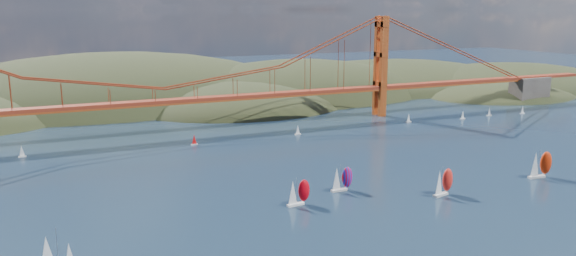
# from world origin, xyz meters

# --- Properties ---
(headlands) EXTENTS (725.00, 225.00, 96.00)m
(headlands) POSITION_xyz_m (44.95, 278.29, -12.46)
(headlands) COLOR black
(headlands) RESTS_ON ground
(bridge) EXTENTS (552.00, 12.00, 55.00)m
(bridge) POSITION_xyz_m (-1.75, 180.00, 32.23)
(bridge) COLOR maroon
(bridge) RESTS_ON ground
(racer_0) EXTENTS (7.79, 3.51, 8.82)m
(racer_0) POSITION_xyz_m (15.15, 64.44, 4.17)
(racer_0) COLOR white
(racer_0) RESTS_ON ground
(racer_1) EXTENTS (8.60, 4.87, 9.64)m
(racer_1) POSITION_xyz_m (61.46, 53.82, 4.55)
(racer_1) COLOR silver
(racer_1) RESTS_ON ground
(racer_2) EXTENTS (9.27, 3.94, 10.55)m
(racer_2) POSITION_xyz_m (105.43, 55.21, 4.98)
(racer_2) COLOR silver
(racer_2) RESTS_ON ground
(racer_rwb) EXTENTS (7.78, 3.18, 8.94)m
(racer_rwb) POSITION_xyz_m (34.07, 71.08, 4.22)
(racer_rwb) COLOR silver
(racer_rwb) RESTS_ON ground
(distant_boat_3) EXTENTS (3.00, 2.00, 4.70)m
(distant_boat_3) POSITION_xyz_m (-62.38, 161.55, 2.41)
(distant_boat_3) COLOR silver
(distant_boat_3) RESTS_ON ground
(distant_boat_4) EXTENTS (3.00, 2.00, 4.70)m
(distant_boat_4) POSITION_xyz_m (123.08, 156.39, 2.41)
(distant_boat_4) COLOR silver
(distant_boat_4) RESTS_ON ground
(distant_boat_5) EXTENTS (3.00, 2.00, 4.70)m
(distant_boat_5) POSITION_xyz_m (155.38, 151.77, 2.41)
(distant_boat_5) COLOR silver
(distant_boat_5) RESTS_ON ground
(distant_boat_6) EXTENTS (3.00, 2.00, 4.70)m
(distant_boat_6) POSITION_xyz_m (175.41, 153.05, 2.41)
(distant_boat_6) COLOR silver
(distant_boat_6) RESTS_ON ground
(distant_boat_7) EXTENTS (3.00, 2.00, 4.70)m
(distant_boat_7) POSITION_xyz_m (197.21, 149.97, 2.41)
(distant_boat_7) COLOR silver
(distant_boat_7) RESTS_ON ground
(distant_boat_8) EXTENTS (3.00, 2.00, 4.70)m
(distant_boat_8) POSITION_xyz_m (56.83, 153.23, 2.41)
(distant_boat_8) COLOR silver
(distant_boat_8) RESTS_ON ground
(distant_boat_9) EXTENTS (3.00, 2.00, 4.70)m
(distant_boat_9) POSITION_xyz_m (6.54, 153.41, 2.41)
(distant_boat_9) COLOR silver
(distant_boat_9) RESTS_ON ground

